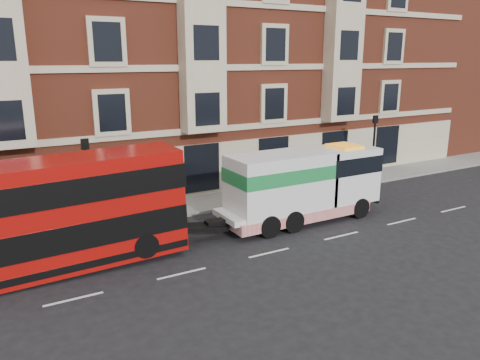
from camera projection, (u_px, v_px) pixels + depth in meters
name	position (u px, v px, depth m)	size (l,w,h in m)	color
ground	(269.00, 253.00, 19.86)	(120.00, 120.00, 0.00)	black
sidewalk	(196.00, 205.00, 26.15)	(90.00, 3.00, 0.15)	slate
victorian_terrace	(152.00, 25.00, 30.18)	(45.00, 12.00, 20.40)	brown
filler_east	(473.00, 43.00, 44.52)	(18.00, 10.00, 19.00)	brown
lamp_post_west	(88.00, 178.00, 21.54)	(0.35, 0.15, 4.35)	black
lamp_post_east	(374.00, 144.00, 30.12)	(0.35, 0.15, 4.35)	black
double_decker_bus	(40.00, 216.00, 17.42)	(10.79, 2.48, 4.37)	#A30C09
tow_truck	(301.00, 185.00, 23.27)	(8.64, 2.55, 3.60)	white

